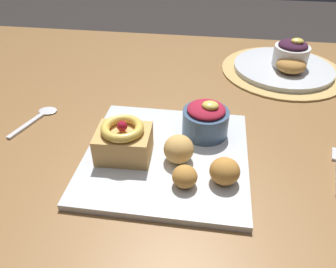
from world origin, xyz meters
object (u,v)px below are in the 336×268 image
at_px(back_pastry, 291,65).
at_px(fritter_front, 185,177).
at_px(fritter_middle, 225,171).
at_px(cake_slice, 124,141).
at_px(spoon, 39,117).
at_px(back_plate, 283,68).
at_px(back_ramekin, 291,54).
at_px(fritter_back, 179,149).
at_px(berry_ramekin, 206,119).
at_px(front_plate, 166,156).

bearing_deg(back_pastry, fritter_front, -117.32).
bearing_deg(fritter_middle, cake_slice, 166.81).
xyz_separation_m(cake_slice, spoon, (-0.22, 0.11, -0.04)).
relative_size(back_plate, spoon, 2.08).
xyz_separation_m(fritter_middle, back_ramekin, (0.17, 0.45, 0.02)).
xyz_separation_m(back_plate, spoon, (-0.54, -0.30, -0.01)).
bearing_deg(fritter_middle, back_ramekin, 69.94).
relative_size(fritter_back, back_pastry, 0.72).
bearing_deg(berry_ramekin, fritter_middle, -73.53).
xyz_separation_m(front_plate, back_ramekin, (0.27, 0.40, 0.04)).
relative_size(berry_ramekin, fritter_front, 2.16).
distance_m(fritter_back, back_pastry, 0.45).
relative_size(fritter_front, fritter_back, 0.75).
distance_m(fritter_back, back_ramekin, 0.48).
distance_m(back_ramekin, back_pastry, 0.04).
bearing_deg(back_plate, fritter_back, -119.37).
relative_size(back_pastry, spoon, 0.60).
relative_size(cake_slice, back_ramekin, 1.07).
xyz_separation_m(back_plate, back_pastry, (0.01, -0.03, 0.02)).
bearing_deg(back_ramekin, fritter_middle, -110.06).
xyz_separation_m(back_pastry, spoon, (-0.55, -0.27, -0.03)).
xyz_separation_m(fritter_back, back_plate, (0.23, 0.41, -0.03)).
height_order(berry_ramekin, back_ramekin, back_ramekin).
xyz_separation_m(berry_ramekin, fritter_front, (-0.02, -0.14, -0.01)).
distance_m(front_plate, back_pastry, 0.45).
height_order(front_plate, back_pastry, back_pastry).
bearing_deg(berry_ramekin, back_pastry, 55.35).
xyz_separation_m(front_plate, fritter_middle, (0.10, -0.06, 0.03)).
bearing_deg(berry_ramekin, fritter_back, -115.35).
xyz_separation_m(berry_ramekin, fritter_back, (-0.04, -0.09, -0.01)).
distance_m(fritter_front, fritter_middle, 0.06).
bearing_deg(fritter_middle, spoon, 159.31).
height_order(front_plate, back_plate, back_plate).
height_order(front_plate, cake_slice, cake_slice).
relative_size(berry_ramekin, back_ramekin, 0.97).
distance_m(berry_ramekin, back_pastry, 0.35).
height_order(back_plate, back_pastry, back_pastry).
distance_m(cake_slice, back_pastry, 0.50).
relative_size(fritter_front, back_ramekin, 0.45).
distance_m(back_pastry, spoon, 0.62).
distance_m(fritter_front, back_plate, 0.52).
bearing_deg(fritter_back, spoon, 161.22).
xyz_separation_m(berry_ramekin, back_pastry, (0.20, 0.29, -0.01)).
bearing_deg(fritter_middle, berry_ramekin, 106.47).
bearing_deg(fritter_front, back_plate, 65.44).
bearing_deg(cake_slice, fritter_middle, -13.19).
relative_size(back_plate, back_ramekin, 2.87).
relative_size(fritter_front, fritter_middle, 0.83).
bearing_deg(back_plate, front_plate, -122.76).
relative_size(fritter_back, back_plate, 0.21).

